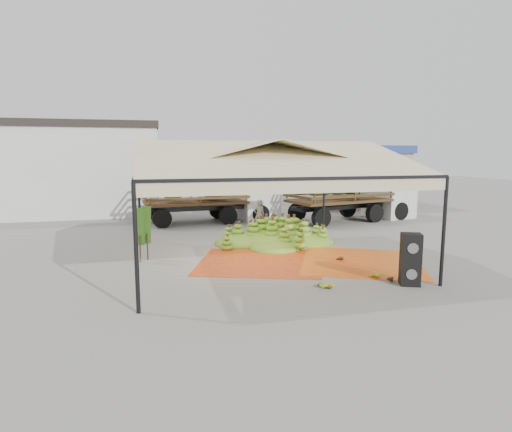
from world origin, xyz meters
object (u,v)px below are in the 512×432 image
object	(u,v)px
truck_left	(217,194)
speaker_stack	(410,259)
truck_right	(357,192)
vendor	(259,216)
banana_heap	(277,231)

from	to	relation	value
truck_left	speaker_stack	bearing A→B (deg)	-79.83
speaker_stack	truck_right	distance (m)	11.80
truck_left	truck_right	distance (m)	7.57
speaker_stack	vendor	size ratio (longest dim) A/B	0.97
vendor	banana_heap	bearing A→B (deg)	86.22
truck_left	truck_right	bearing A→B (deg)	-14.81
speaker_stack	truck_left	distance (m)	12.78
banana_heap	speaker_stack	bearing A→B (deg)	-72.62
banana_heap	speaker_stack	world-z (taller)	speaker_stack
banana_heap	vendor	size ratio (longest dim) A/B	3.35
banana_heap	truck_left	world-z (taller)	truck_left
speaker_stack	truck_right	xyz separation A→B (m)	(4.16, 11.01, 0.81)
banana_heap	speaker_stack	distance (m)	6.40
banana_heap	vendor	distance (m)	2.83
speaker_stack	banana_heap	bearing A→B (deg)	130.28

